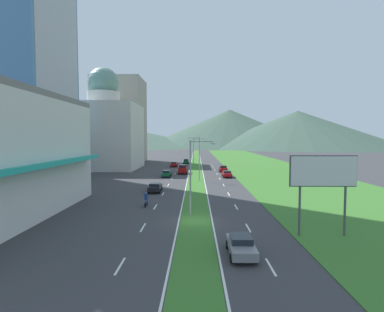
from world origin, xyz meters
name	(u,v)px	position (x,y,z in m)	size (l,w,h in m)	color
ground_plane	(196,221)	(0.00, 0.00, 0.00)	(600.00, 600.00, 0.00)	#38383A
grass_median	(196,167)	(0.00, 60.00, 0.03)	(3.20, 240.00, 0.06)	#387028
grass_verge_right	(264,167)	(20.60, 60.00, 0.03)	(24.00, 240.00, 0.06)	#387028
lane_dash_left_1	(120,266)	(-5.10, -11.15, 0.01)	(0.16, 2.80, 0.01)	silver
lane_dash_left_2	(143,227)	(-5.10, -2.30, 0.01)	(0.16, 2.80, 0.01)	silver
lane_dash_left_3	(155,207)	(-5.10, 6.55, 0.01)	(0.16, 2.80, 0.01)	silver
lane_dash_left_4	(163,194)	(-5.10, 15.41, 0.01)	(0.16, 2.80, 0.01)	silver
lane_dash_left_5	(168,185)	(-5.10, 24.26, 0.01)	(0.16, 2.80, 0.01)	silver
lane_dash_left_6	(172,179)	(-5.10, 33.11, 0.01)	(0.16, 2.80, 0.01)	silver
lane_dash_left_7	(175,174)	(-5.10, 41.96, 0.01)	(0.16, 2.80, 0.01)	silver
lane_dash_left_8	(177,170)	(-5.10, 50.81, 0.01)	(0.16, 2.80, 0.01)	silver
lane_dash_left_9	(179,167)	(-5.10, 59.66, 0.01)	(0.16, 2.80, 0.01)	silver
lane_dash_left_10	(181,164)	(-5.10, 68.52, 0.01)	(0.16, 2.80, 0.01)	silver
lane_dash_right_1	(271,267)	(5.10, -11.15, 0.01)	(0.16, 2.80, 0.01)	silver
lane_dash_right_2	(248,228)	(5.10, -2.30, 0.01)	(0.16, 2.80, 0.01)	silver
lane_dash_right_3	(236,207)	(5.10, 6.55, 0.01)	(0.16, 2.80, 0.01)	silver
lane_dash_right_4	(229,194)	(5.10, 15.41, 0.01)	(0.16, 2.80, 0.01)	silver
lane_dash_right_5	(223,185)	(5.10, 24.26, 0.01)	(0.16, 2.80, 0.01)	silver
lane_dash_right_6	(220,179)	(5.10, 33.11, 0.01)	(0.16, 2.80, 0.01)	silver
lane_dash_right_7	(217,174)	(5.10, 41.96, 0.01)	(0.16, 2.80, 0.01)	silver
lane_dash_right_8	(215,170)	(5.10, 50.81, 0.01)	(0.16, 2.80, 0.01)	silver
lane_dash_right_9	(213,167)	(5.10, 59.66, 0.01)	(0.16, 2.80, 0.01)	silver
lane_dash_right_10	(211,164)	(5.10, 68.52, 0.01)	(0.16, 2.80, 0.01)	silver
edge_line_median_left	(190,167)	(-1.75, 60.00, 0.01)	(0.16, 240.00, 0.01)	silver
edge_line_median_right	(202,167)	(1.75, 60.00, 0.01)	(0.16, 240.00, 0.01)	silver
domed_building	(104,131)	(-26.09, 54.50, 10.71)	(19.33, 19.33, 28.45)	beige
midrise_colored	(120,121)	(-27.58, 78.47, 14.94)	(16.82, 16.82, 29.87)	#9E9384
hill_far_left	(116,137)	(-80.19, 268.41, 10.09)	(200.40, 200.40, 20.18)	#3D5647
hill_far_center	(230,128)	(33.89, 276.83, 18.69)	(174.90, 174.90, 37.38)	#3D5647
hill_far_right	(297,129)	(88.26, 234.53, 16.18)	(168.65, 168.65, 32.36)	#3D5647
street_lamp_near	(193,172)	(-0.24, 2.29, 4.90)	(2.91, 0.41, 8.44)	#99999E
street_lamp_mid	(198,156)	(0.37, 29.83, 5.11)	(2.80, 0.39, 8.86)	#99999E
street_lamp_far	(195,150)	(-0.28, 57.35, 5.07)	(3.40, 0.53, 8.66)	#99999E
billboard_roadside	(323,175)	(11.20, -4.67, 5.48)	(5.89, 0.28, 7.18)	#4C4C51
car_0	(155,187)	(-6.56, 17.06, 0.76)	(2.02, 4.33, 1.45)	black
car_1	(227,174)	(6.89, 35.76, 0.73)	(2.01, 4.48, 1.40)	maroon
car_2	(166,173)	(-6.61, 36.13, 0.76)	(1.94, 4.49, 1.48)	#0C5128
car_3	(186,161)	(-3.33, 70.60, 0.80)	(1.88, 4.05, 1.60)	#0C5128
car_4	(241,245)	(3.41, -9.09, 0.73)	(1.95, 4.35, 1.41)	slate
car_5	(223,169)	(7.00, 46.21, 0.81)	(2.04, 4.19, 1.59)	maroon
car_6	(174,164)	(-6.68, 59.61, 0.78)	(1.98, 4.16, 1.52)	maroon
pickup_truck_0	(183,169)	(-3.24, 42.62, 0.98)	(2.18, 5.40, 2.00)	maroon
motorcycle_rider	(146,200)	(-6.32, 6.83, 0.75)	(0.36, 2.00, 1.80)	black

